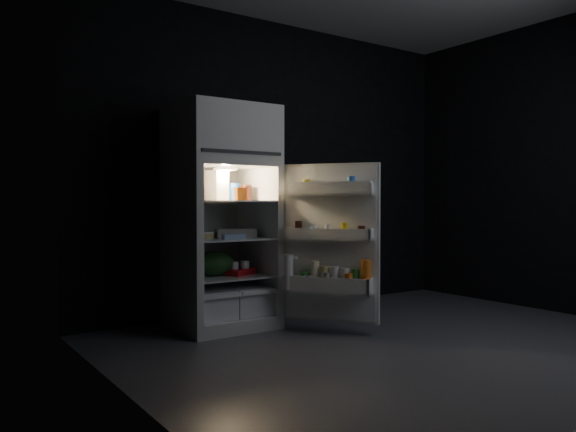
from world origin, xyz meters
TOP-DOWN VIEW (x-y plane):
  - floor at (0.00, 0.00)m, footprint 4.00×3.40m
  - wall_back at (0.00, 1.70)m, footprint 4.00×0.00m
  - wall_left at (-2.00, 0.00)m, footprint 0.00×3.40m
  - wall_right at (2.00, 0.00)m, footprint 0.00×3.40m
  - refrigerator at (-0.84, 1.32)m, footprint 0.76×0.71m
  - fridge_door at (-0.25, 0.63)m, footprint 0.56×0.70m
  - milk_jug at (-0.87, 1.32)m, footprint 0.17×0.17m
  - mayo_jar at (-0.71, 1.32)m, footprint 0.12×0.12m
  - jam_jar at (-0.61, 1.29)m, footprint 0.09×0.09m
  - amber_bottle at (-1.05, 1.34)m, footprint 0.10×0.10m
  - small_carton at (-0.79, 1.06)m, footprint 0.09×0.07m
  - egg_carton at (-0.73, 1.25)m, footprint 0.34×0.20m
  - pie at (-1.00, 1.39)m, footprint 0.32×0.32m
  - flat_package at (-0.84, 1.08)m, footprint 0.19×0.12m
  - wrapped_pkg at (-0.60, 1.39)m, footprint 0.16×0.14m
  - produce_bag at (-0.92, 1.28)m, footprint 0.41×0.38m
  - yogurt_tray at (-0.71, 1.20)m, footprint 0.30×0.24m
  - small_can_red at (-0.69, 1.40)m, footprint 0.10×0.10m
  - small_can_silver at (-0.62, 1.37)m, footprint 0.07×0.07m

SIDE VIEW (x-z plane):
  - floor at x=0.00m, z-range 0.00..0.00m
  - yogurt_tray at x=-0.71m, z-range 0.43..0.48m
  - small_can_red at x=-0.69m, z-range 0.43..0.52m
  - small_can_silver at x=-0.62m, z-range 0.43..0.52m
  - produce_bag at x=-0.92m, z-range 0.43..0.62m
  - fridge_door at x=-0.25m, z-range 0.07..1.29m
  - pie at x=-1.00m, z-range 0.73..0.77m
  - flat_package at x=-0.84m, z-range 0.73..0.77m
  - wrapped_pkg at x=-0.60m, z-range 0.73..0.78m
  - egg_carton at x=-0.73m, z-range 0.73..0.80m
  - refrigerator at x=-0.84m, z-range 0.07..1.85m
  - small_carton at x=-0.79m, z-range 1.03..1.13m
  - jam_jar at x=-0.61m, z-range 1.03..1.16m
  - mayo_jar at x=-0.71m, z-range 1.03..1.17m
  - amber_bottle at x=-1.05m, z-range 1.03..1.25m
  - milk_jug at x=-0.87m, z-range 1.03..1.27m
  - wall_back at x=0.00m, z-range 0.00..2.70m
  - wall_left at x=-2.00m, z-range 0.00..2.70m
  - wall_right at x=2.00m, z-range 0.00..2.70m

